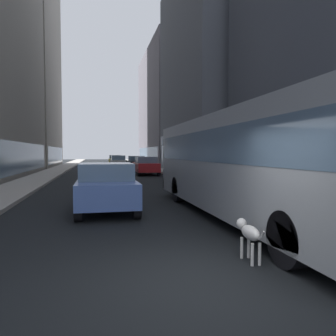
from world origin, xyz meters
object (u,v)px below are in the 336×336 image
at_px(transit_bus, 243,159).
at_px(car_red_coupe, 146,166).
at_px(car_black_suv, 136,163).
at_px(dalmatian_dog, 249,233).
at_px(car_white_van, 118,162).
at_px(car_yellow_taxi, 115,161).
at_px(pedestrian_in_coat, 261,175).
at_px(car_blue_hatchback, 106,186).

bearing_deg(transit_bus, car_red_coupe, 90.00).
height_order(car_black_suv, car_red_coupe, same).
distance_m(transit_bus, dalmatian_dog, 4.19).
xyz_separation_m(car_white_van, car_black_suv, (1.60, -6.03, 0.00)).
bearing_deg(car_yellow_taxi, car_white_van, -90.00).
bearing_deg(pedestrian_in_coat, car_yellow_taxi, 96.63).
relative_size(car_white_van, dalmatian_dog, 4.05).
bearing_deg(car_white_van, car_yellow_taxi, 90.00).
xyz_separation_m(transit_bus, dalmatian_dog, (-1.61, -3.65, -1.26)).
distance_m(car_blue_hatchback, pedestrian_in_coat, 6.67).
bearing_deg(car_red_coupe, car_white_van, 97.04).
height_order(transit_bus, pedestrian_in_coat, transit_bus).
xyz_separation_m(car_yellow_taxi, pedestrian_in_coat, (4.15, -35.72, 0.19)).
xyz_separation_m(car_red_coupe, pedestrian_in_coat, (2.55, -16.15, 0.19)).
relative_size(car_blue_hatchback, car_yellow_taxi, 1.17).
xyz_separation_m(car_black_suv, pedestrian_in_coat, (2.55, -23.07, 0.19)).
xyz_separation_m(transit_bus, car_blue_hatchback, (-4.00, 2.34, -0.95)).
bearing_deg(dalmatian_dog, car_blue_hatchback, 111.73).
height_order(car_white_van, pedestrian_in_coat, pedestrian_in_coat).
xyz_separation_m(transit_bus, car_white_van, (-1.60, 32.71, -0.96)).
distance_m(car_blue_hatchback, car_yellow_taxi, 37.06).
distance_m(car_blue_hatchback, car_white_van, 30.46).
bearing_deg(car_blue_hatchback, transit_bus, -30.38).
distance_m(car_red_coupe, dalmatian_dog, 23.47).
xyz_separation_m(car_blue_hatchback, car_white_van, (2.40, 30.37, -0.00)).
relative_size(car_white_van, car_red_coupe, 0.83).
height_order(transit_bus, car_white_van, transit_bus).
distance_m(car_blue_hatchback, dalmatian_dog, 6.46).
relative_size(car_red_coupe, pedestrian_in_coat, 2.77).
relative_size(car_yellow_taxi, pedestrian_in_coat, 2.36).
bearing_deg(car_blue_hatchback, dalmatian_dog, -68.27).
distance_m(transit_bus, car_red_coupe, 19.78).
xyz_separation_m(car_blue_hatchback, car_red_coupe, (4.00, 17.41, -0.00)).
relative_size(car_white_van, car_yellow_taxi, 0.98).
bearing_deg(car_red_coupe, car_blue_hatchback, -102.94).
height_order(car_blue_hatchback, car_black_suv, same).
xyz_separation_m(car_white_van, car_yellow_taxi, (-0.00, 6.62, 0.00)).
distance_m(car_white_van, pedestrian_in_coat, 29.40).
relative_size(transit_bus, car_black_suv, 2.55).
bearing_deg(car_yellow_taxi, car_red_coupe, -85.33).
bearing_deg(car_yellow_taxi, pedestrian_in_coat, -83.37).
height_order(car_white_van, car_yellow_taxi, same).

